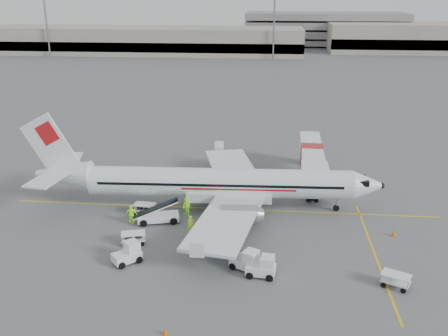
{
  "coord_description": "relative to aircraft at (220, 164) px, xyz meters",
  "views": [
    {
      "loc": [
        4.63,
        -47.03,
        21.5
      ],
      "look_at": [
        0.0,
        2.0,
        3.8
      ],
      "focal_mm": 40.0,
      "sensor_mm": 36.0,
      "label": 1
    }
  ],
  "objects": [
    {
      "name": "cart_empty_b",
      "position": [
        14.81,
        -13.25,
        -4.32
      ],
      "size": [
        2.46,
        2.08,
        1.11
      ],
      "primitive_type": null,
      "rotation": [
        0.0,
        0.0,
        -0.47
      ],
      "color": "white",
      "rests_on": "ground"
    },
    {
      "name": "parking_garage",
      "position": [
        25.22,
        159.83,
        2.12
      ],
      "size": [
        62.0,
        24.0,
        14.0
      ],
      "primitive_type": null,
      "color": "slate",
      "rests_on": "ground"
    },
    {
      "name": "jet_bridge",
      "position": [
        9.83,
        8.76,
        -2.67
      ],
      "size": [
        3.57,
        16.89,
        4.42
      ],
      "primitive_type": null,
      "rotation": [
        0.0,
        0.0,
        -0.02
      ],
      "color": "white",
      "rests_on": "ground"
    },
    {
      "name": "cart_loaded_a",
      "position": [
        -6.93,
        -8.43,
        -4.32
      ],
      "size": [
        2.36,
        1.75,
        1.1
      ],
      "primitive_type": null,
      "rotation": [
        0.0,
        0.0,
        0.26
      ],
      "color": "white",
      "rests_on": "ground"
    },
    {
      "name": "tug_mid",
      "position": [
        3.2,
        -11.7,
        -3.99
      ],
      "size": [
        2.62,
        2.17,
        1.76
      ],
      "primitive_type": null,
      "rotation": [
        0.0,
        0.0,
        -0.45
      ],
      "color": "white",
      "rests_on": "ground"
    },
    {
      "name": "aircraft",
      "position": [
        0.0,
        0.0,
        0.0
      ],
      "size": [
        36.44,
        29.11,
        9.75
      ],
      "primitive_type": null,
      "rotation": [
        0.0,
        0.0,
        0.04
      ],
      "color": "white",
      "rests_on": "ground"
    },
    {
      "name": "crew_d",
      "position": [
        -8.2,
        -4.36,
        -3.92
      ],
      "size": [
        1.12,
        0.47,
        1.92
      ],
      "primitive_type": "imported",
      "rotation": [
        0.0,
        0.0,
        3.14
      ],
      "color": "#A2F61B",
      "rests_on": "ground"
    },
    {
      "name": "cone_nose",
      "position": [
        16.58,
        -4.67,
        -4.55
      ],
      "size": [
        0.4,
        0.4,
        0.66
      ],
      "primitive_type": "cone",
      "color": "#E25C0A",
      "rests_on": "ground"
    },
    {
      "name": "tug_aft",
      "position": [
        -6.62,
        -11.65,
        -3.99
      ],
      "size": [
        2.6,
        2.52,
        1.78
      ],
      "primitive_type": null,
      "rotation": [
        0.0,
        0.0,
        0.73
      ],
      "color": "white",
      "rests_on": "ground"
    },
    {
      "name": "crew_a",
      "position": [
        -2.19,
        -5.69,
        -4.04
      ],
      "size": [
        0.69,
        0.55,
        1.66
      ],
      "primitive_type": "imported",
      "rotation": [
        0.0,
        0.0,
        0.28
      ],
      "color": "#A2F61B",
      "rests_on": "ground"
    },
    {
      "name": "mast_center",
      "position": [
        5.22,
        117.83,
        6.12
      ],
      "size": [
        3.2,
        1.2,
        22.0
      ],
      "primitive_type": null,
      "color": "slate",
      "rests_on": "ground"
    },
    {
      "name": "terminal_west",
      "position": [
        -39.78,
        129.83,
        -0.38
      ],
      "size": [
        110.0,
        22.0,
        9.0
      ],
      "primitive_type": null,
      "color": "gray",
      "rests_on": "ground"
    },
    {
      "name": "tug_fore",
      "position": [
        4.51,
        -12.66,
        -3.99
      ],
      "size": [
        2.44,
        1.57,
        1.78
      ],
      "primitive_type": null,
      "rotation": [
        0.0,
        0.0,
        -0.11
      ],
      "color": "white",
      "rests_on": "ground"
    },
    {
      "name": "cart_empty_a",
      "position": [
        -0.05,
        -8.75,
        -4.26
      ],
      "size": [
        2.72,
        2.26,
        1.23
      ],
      "primitive_type": null,
      "rotation": [
        0.0,
        0.0,
        0.44
      ],
      "color": "white",
      "rests_on": "ground"
    },
    {
      "name": "cart_loaded_b",
      "position": [
        -7.44,
        -2.17,
        -4.31
      ],
      "size": [
        2.28,
        1.49,
        1.13
      ],
      "primitive_type": null,
      "rotation": [
        0.0,
        0.0,
        -0.1
      ],
      "color": "white",
      "rests_on": "ground"
    },
    {
      "name": "mast_west",
      "position": [
        -69.78,
        117.83,
        6.12
      ],
      "size": [
        3.2,
        1.2,
        22.0
      ],
      "primitive_type": null,
      "color": "slate",
      "rests_on": "ground"
    },
    {
      "name": "ground",
      "position": [
        0.22,
        -0.17,
        -4.88
      ],
      "size": [
        360.0,
        360.0,
        0.0
      ],
      "primitive_type": "plane",
      "color": "#56595B"
    },
    {
      "name": "belt_loader",
      "position": [
        -5.7,
        -3.82,
        -3.43
      ],
      "size": [
        5.66,
        3.28,
        2.89
      ],
      "primitive_type": null,
      "rotation": [
        0.0,
        0.0,
        0.26
      ],
      "color": "white",
      "rests_on": "ground"
    },
    {
      "name": "stripe_lead",
      "position": [
        0.22,
        -0.17,
        -4.87
      ],
      "size": [
        44.0,
        0.2,
        0.01
      ],
      "primitive_type": "cube",
      "color": "yellow",
      "rests_on": "ground"
    },
    {
      "name": "cone_port",
      "position": [
        0.74,
        19.42,
        -4.61
      ],
      "size": [
        0.32,
        0.32,
        0.53
      ],
      "primitive_type": "cone",
      "color": "#E25C0A",
      "rests_on": "ground"
    },
    {
      "name": "cone_stbd",
      "position": [
        -1.58,
        -20.44,
        -4.6
      ],
      "size": [
        0.34,
        0.34,
        0.55
      ],
      "primitive_type": "cone",
      "color": "#E25C0A",
      "rests_on": "ground"
    },
    {
      "name": "treeline",
      "position": [
        0.22,
        174.83,
        -1.88
      ],
      "size": [
        300.0,
        3.0,
        6.0
      ],
      "primitive_type": null,
      "color": "black",
      "rests_on": "ground"
    },
    {
      "name": "stripe_cross",
      "position": [
        14.22,
        -8.17,
        -4.87
      ],
      "size": [
        0.2,
        20.0,
        0.01
      ],
      "primitive_type": "cube",
      "color": "yellow",
      "rests_on": "ground"
    },
    {
      "name": "crew_c",
      "position": [
        -0.89,
        -5.0,
        -4.02
      ],
      "size": [
        0.68,
        1.12,
        1.7
      ],
      "primitive_type": "imported",
      "rotation": [
        0.0,
        0.0,
        1.53
      ],
      "color": "#A2F61B",
      "rests_on": "ground"
    },
    {
      "name": "crew_b",
      "position": [
        -3.18,
        -2.04,
        -3.94
      ],
      "size": [
        1.15,
        1.13,
        1.87
      ],
      "primitive_type": "imported",
      "rotation": [
        0.0,
        0.0,
        -0.69
      ],
      "color": "#A2F61B",
      "rests_on": "ground"
    }
  ]
}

